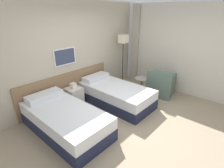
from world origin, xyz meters
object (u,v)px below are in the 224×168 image
at_px(bed_near_door, 65,120).
at_px(nightstand, 74,96).
at_px(armchair, 161,85).
at_px(floor_lamp, 123,43).
at_px(side_table, 142,83).
at_px(bed_near_window, 115,94).

xyz_separation_m(bed_near_door, nightstand, (0.83, 0.77, -0.01)).
bearing_deg(nightstand, bed_near_door, -137.11).
xyz_separation_m(bed_near_door, armchair, (3.03, -0.68, 0.02)).
bearing_deg(floor_lamp, side_table, -102.19).
relative_size(bed_near_door, floor_lamp, 1.19).
relative_size(bed_near_door, nightstand, 3.15).
xyz_separation_m(bed_near_window, nightstand, (-0.83, 0.77, -0.01)).
relative_size(bed_near_door, armchair, 2.14).
height_order(bed_near_door, bed_near_window, same).
xyz_separation_m(floor_lamp, side_table, (-0.20, -0.92, -1.11)).
bearing_deg(side_table, floor_lamp, 77.81).
bearing_deg(floor_lamp, armchair, -84.48).
relative_size(bed_near_window, armchair, 2.14).
xyz_separation_m(bed_near_door, side_table, (2.70, -0.19, 0.08)).
bearing_deg(side_table, armchair, -55.54).
distance_m(bed_near_door, side_table, 2.71).
bearing_deg(bed_near_door, floor_lamp, 14.26).
xyz_separation_m(bed_near_window, floor_lamp, (1.24, 0.74, 1.19)).
bearing_deg(bed_near_window, side_table, -10.14).
bearing_deg(nightstand, floor_lamp, -0.87).
bearing_deg(bed_near_door, nightstand, 42.89).
relative_size(floor_lamp, side_table, 3.41).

